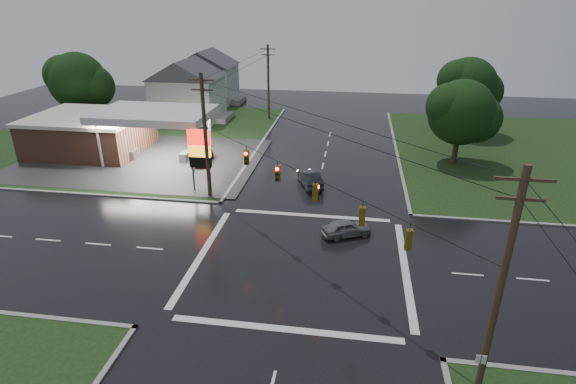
# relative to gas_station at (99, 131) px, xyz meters

# --- Properties ---
(ground) EXTENTS (120.00, 120.00, 0.00)m
(ground) POSITION_rel_gas_station_xyz_m (25.68, -19.70, -2.55)
(ground) COLOR black
(ground) RESTS_ON ground
(grass_nw) EXTENTS (36.00, 36.00, 0.08)m
(grass_nw) POSITION_rel_gas_station_xyz_m (-0.32, 6.30, -2.51)
(grass_nw) COLOR black
(grass_nw) RESTS_ON ground
(grass_ne) EXTENTS (36.00, 36.00, 0.08)m
(grass_ne) POSITION_rel_gas_station_xyz_m (51.68, 6.30, -2.51)
(grass_ne) COLOR black
(grass_ne) RESTS_ON ground
(gas_station) EXTENTS (26.20, 18.00, 5.60)m
(gas_station) POSITION_rel_gas_station_xyz_m (0.00, 0.00, 0.00)
(gas_station) COLOR #2D2D2D
(gas_station) RESTS_ON ground
(pylon_sign) EXTENTS (2.00, 0.35, 6.00)m
(pylon_sign) POSITION_rel_gas_station_xyz_m (15.18, -9.20, 1.46)
(pylon_sign) COLOR #59595E
(pylon_sign) RESTS_ON ground
(utility_pole_nw) EXTENTS (2.20, 0.32, 11.00)m
(utility_pole_nw) POSITION_rel_gas_station_xyz_m (16.18, -10.20, 3.17)
(utility_pole_nw) COLOR #382619
(utility_pole_nw) RESTS_ON ground
(utility_pole_se) EXTENTS (2.20, 0.32, 11.00)m
(utility_pole_se) POSITION_rel_gas_station_xyz_m (35.18, -29.20, 3.17)
(utility_pole_se) COLOR #382619
(utility_pole_se) RESTS_ON ground
(utility_pole_n) EXTENTS (2.20, 0.32, 10.50)m
(utility_pole_n) POSITION_rel_gas_station_xyz_m (16.18, 18.30, 2.92)
(utility_pole_n) COLOR #382619
(utility_pole_n) RESTS_ON ground
(traffic_signals) EXTENTS (26.87, 26.87, 1.47)m
(traffic_signals) POSITION_rel_gas_station_xyz_m (25.69, -19.72, 3.93)
(traffic_signals) COLOR black
(traffic_signals) RESTS_ON ground
(house_near) EXTENTS (11.05, 8.48, 8.60)m
(house_near) POSITION_rel_gas_station_xyz_m (4.73, 16.30, 1.86)
(house_near) COLOR silver
(house_near) RESTS_ON ground
(house_far) EXTENTS (11.05, 8.48, 8.60)m
(house_far) POSITION_rel_gas_station_xyz_m (3.73, 28.30, 1.86)
(house_far) COLOR silver
(house_far) RESTS_ON ground
(tree_nw_behind) EXTENTS (8.93, 7.60, 10.00)m
(tree_nw_behind) POSITION_rel_gas_station_xyz_m (-8.17, 10.29, 3.63)
(tree_nw_behind) COLOR black
(tree_nw_behind) RESTS_ON ground
(tree_ne_near) EXTENTS (7.99, 6.80, 8.98)m
(tree_ne_near) POSITION_rel_gas_station_xyz_m (39.82, 2.29, 3.01)
(tree_ne_near) COLOR black
(tree_ne_near) RESTS_ON ground
(tree_ne_far) EXTENTS (8.46, 7.20, 9.80)m
(tree_ne_far) POSITION_rel_gas_station_xyz_m (42.83, 14.29, 3.63)
(tree_ne_far) COLOR black
(tree_ne_far) RESTS_ON ground
(car_north) EXTENTS (3.02, 4.72, 1.47)m
(car_north) POSITION_rel_gas_station_xyz_m (24.88, -6.31, -1.81)
(car_north) COLOR black
(car_north) RESTS_ON ground
(car_crossing) EXTENTS (4.07, 2.97, 1.29)m
(car_crossing) POSITION_rel_gas_station_xyz_m (28.62, -15.66, -1.90)
(car_crossing) COLOR slate
(car_crossing) RESTS_ON ground
(car_pump) EXTENTS (2.28, 4.67, 1.31)m
(car_pump) POSITION_rel_gas_station_xyz_m (12.68, -1.82, -1.89)
(car_pump) COLOR #58141B
(car_pump) RESTS_ON ground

